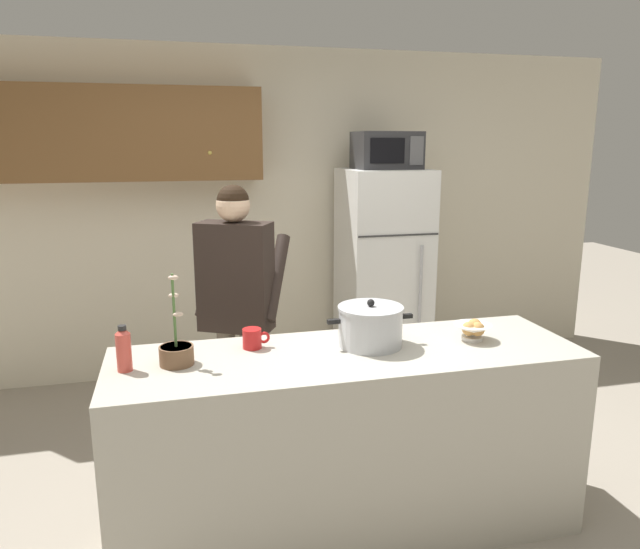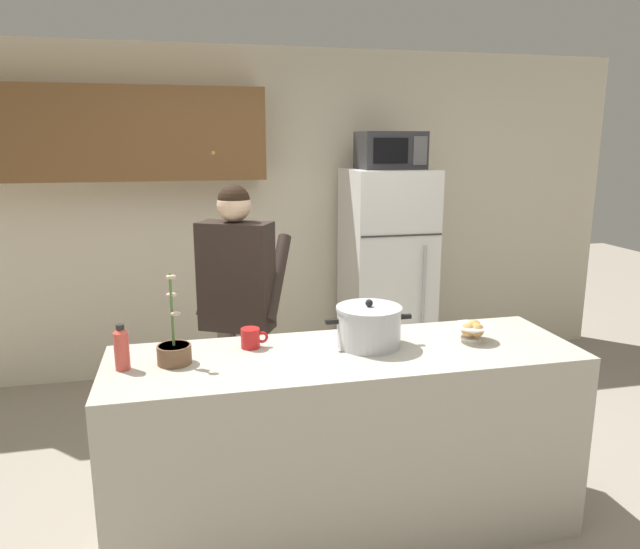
% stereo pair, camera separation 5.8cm
% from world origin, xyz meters
% --- Properties ---
extents(ground_plane, '(14.00, 14.00, 0.00)m').
position_xyz_m(ground_plane, '(0.00, 0.00, 0.00)').
color(ground_plane, '#9E9384').
extents(back_wall_unit, '(6.00, 0.48, 2.60)m').
position_xyz_m(back_wall_unit, '(-0.25, 2.25, 1.43)').
color(back_wall_unit, beige).
rests_on(back_wall_unit, ground).
extents(kitchen_island, '(2.20, 0.68, 0.92)m').
position_xyz_m(kitchen_island, '(0.00, 0.00, 0.46)').
color(kitchen_island, '#BCB7A8').
rests_on(kitchen_island, ground).
extents(refrigerator, '(0.64, 0.68, 1.67)m').
position_xyz_m(refrigerator, '(0.84, 1.85, 0.84)').
color(refrigerator, white).
rests_on(refrigerator, ground).
extents(microwave, '(0.48, 0.37, 0.28)m').
position_xyz_m(microwave, '(0.84, 1.83, 1.81)').
color(microwave, '#2D2D30').
rests_on(microwave, refrigerator).
extents(person_near_pot, '(0.61, 0.57, 1.64)m').
position_xyz_m(person_near_pot, '(-0.43, 0.85, 1.03)').
color(person_near_pot, '#726656').
rests_on(person_near_pot, ground).
extents(cooking_pot, '(0.42, 0.31, 0.23)m').
position_xyz_m(cooking_pot, '(0.13, 0.06, 1.02)').
color(cooking_pot, silver).
rests_on(cooking_pot, kitchen_island).
extents(coffee_mug, '(0.13, 0.09, 0.10)m').
position_xyz_m(coffee_mug, '(-0.43, 0.16, 0.97)').
color(coffee_mug, red).
rests_on(coffee_mug, kitchen_island).
extents(bread_bowl, '(0.19, 0.19, 0.10)m').
position_xyz_m(bread_bowl, '(0.64, 0.01, 0.97)').
color(bread_bowl, white).
rests_on(bread_bowl, kitchen_island).
extents(bottle_near_edge, '(0.06, 0.06, 0.20)m').
position_xyz_m(bottle_near_edge, '(-1.00, 0.01, 1.02)').
color(bottle_near_edge, '#D84C3F').
rests_on(bottle_near_edge, kitchen_island).
extents(potted_orchid, '(0.15, 0.15, 0.41)m').
position_xyz_m(potted_orchid, '(-0.78, 0.03, 0.98)').
color(potted_orchid, brown).
rests_on(potted_orchid, kitchen_island).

